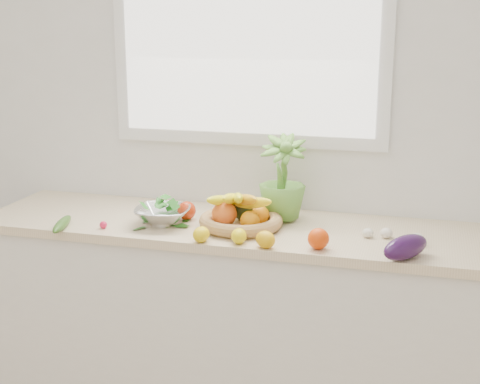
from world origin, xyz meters
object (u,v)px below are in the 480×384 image
(cucumber, at_px, (62,224))
(fruit_basket, at_px, (240,216))
(colander_with_spinach, at_px, (163,211))
(apple, at_px, (187,211))
(potted_herb, at_px, (282,177))
(eggplant, at_px, (406,247))

(cucumber, height_order, fruit_basket, fruit_basket)
(colander_with_spinach, bearing_deg, apple, 54.82)
(fruit_basket, bearing_deg, potted_herb, 46.53)
(apple, bearing_deg, fruit_basket, -11.90)
(apple, bearing_deg, eggplant, -15.09)
(apple, distance_m, eggplant, 1.00)
(eggplant, distance_m, colander_with_spinach, 1.05)
(eggplant, height_order, colander_with_spinach, colander_with_spinach)
(apple, xyz_separation_m, cucumber, (-0.47, -0.28, -0.02))
(cucumber, distance_m, colander_with_spinach, 0.43)
(eggplant, distance_m, potted_herb, 0.68)
(colander_with_spinach, bearing_deg, cucumber, -156.45)
(colander_with_spinach, bearing_deg, fruit_basket, 8.04)
(apple, relative_size, fruit_basket, 0.18)
(cucumber, distance_m, potted_herb, 0.97)
(eggplant, bearing_deg, potted_herb, 146.70)
(apple, bearing_deg, colander_with_spinach, -125.18)
(potted_herb, bearing_deg, cucumber, -156.82)
(apple, distance_m, fruit_basket, 0.27)
(fruit_basket, bearing_deg, colander_with_spinach, -171.96)
(eggplant, distance_m, fruit_basket, 0.73)
(eggplant, bearing_deg, apple, 164.91)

